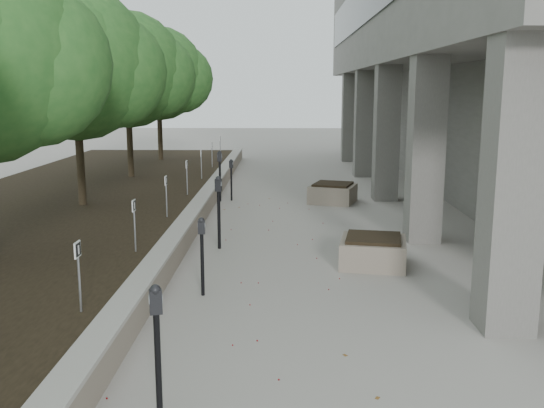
# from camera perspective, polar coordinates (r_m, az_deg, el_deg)

# --- Properties ---
(ground) EXTENTS (90.00, 90.00, 0.00)m
(ground) POSITION_cam_1_polar(r_m,az_deg,el_deg) (7.75, -1.46, -14.37)
(ground) COLOR gray
(ground) RESTS_ON ground
(retaining_wall) EXTENTS (0.39, 26.00, 0.50)m
(retaining_wall) POSITION_cam_1_polar(r_m,az_deg,el_deg) (16.43, -6.48, 0.08)
(retaining_wall) COLOR gray
(retaining_wall) RESTS_ON ground
(planting_bed) EXTENTS (7.00, 26.00, 0.40)m
(planting_bed) POSITION_cam_1_polar(r_m,az_deg,el_deg) (17.31, -18.63, -0.04)
(planting_bed) COLOR black
(planting_bed) RESTS_ON ground
(crabapple_tree_3) EXTENTS (4.60, 4.00, 5.44)m
(crabapple_tree_3) POSITION_cam_1_polar(r_m,az_deg,el_deg) (15.85, -18.07, 9.67)
(crabapple_tree_3) COLOR #265C23
(crabapple_tree_3) RESTS_ON planting_bed
(crabapple_tree_4) EXTENTS (4.60, 4.00, 5.44)m
(crabapple_tree_4) POSITION_cam_1_polar(r_m,az_deg,el_deg) (20.65, -13.53, 10.05)
(crabapple_tree_4) COLOR #265C23
(crabapple_tree_4) RESTS_ON planting_bed
(crabapple_tree_5) EXTENTS (4.60, 4.00, 5.44)m
(crabapple_tree_5) POSITION_cam_1_polar(r_m,az_deg,el_deg) (25.52, -10.71, 10.26)
(crabapple_tree_5) COLOR #265C23
(crabapple_tree_5) RESTS_ON planting_bed
(parking_sign_2) EXTENTS (0.04, 0.22, 0.96)m
(parking_sign_2) POSITION_cam_1_polar(r_m,az_deg,el_deg) (8.32, -17.83, -6.61)
(parking_sign_2) COLOR black
(parking_sign_2) RESTS_ON planting_bed
(parking_sign_3) EXTENTS (0.04, 0.22, 0.96)m
(parking_sign_3) POSITION_cam_1_polar(r_m,az_deg,el_deg) (11.10, -12.90, -2.03)
(parking_sign_3) COLOR black
(parking_sign_3) RESTS_ON planting_bed
(parking_sign_4) EXTENTS (0.04, 0.22, 0.96)m
(parking_sign_4) POSITION_cam_1_polar(r_m,az_deg,el_deg) (13.98, -9.99, 0.70)
(parking_sign_4) COLOR black
(parking_sign_4) RESTS_ON planting_bed
(parking_sign_5) EXTENTS (0.04, 0.22, 0.96)m
(parking_sign_5) POSITION_cam_1_polar(r_m,az_deg,el_deg) (16.89, -8.07, 2.50)
(parking_sign_5) COLOR black
(parking_sign_5) RESTS_ON planting_bed
(parking_sign_6) EXTENTS (0.04, 0.22, 0.96)m
(parking_sign_6) POSITION_cam_1_polar(r_m,az_deg,el_deg) (19.83, -6.72, 3.76)
(parking_sign_6) COLOR black
(parking_sign_6) RESTS_ON planting_bed
(parking_sign_7) EXTENTS (0.04, 0.22, 0.96)m
(parking_sign_7) POSITION_cam_1_polar(r_m,az_deg,el_deg) (22.79, -5.71, 4.69)
(parking_sign_7) COLOR black
(parking_sign_7) RESTS_ON planting_bed
(parking_sign_8) EXTENTS (0.04, 0.22, 0.96)m
(parking_sign_8) POSITION_cam_1_polar(r_m,az_deg,el_deg) (25.76, -4.94, 5.41)
(parking_sign_8) COLOR black
(parking_sign_8) RESTS_ON planting_bed
(parking_meter_1) EXTENTS (0.16, 0.14, 1.44)m
(parking_meter_1) POSITION_cam_1_polar(r_m,az_deg,el_deg) (6.25, -10.80, -13.76)
(parking_meter_1) COLOR black
(parking_meter_1) RESTS_ON ground
(parking_meter_2) EXTENTS (0.13, 0.09, 1.30)m
(parking_meter_2) POSITION_cam_1_polar(r_m,az_deg,el_deg) (9.76, -6.64, -4.99)
(parking_meter_2) COLOR black
(parking_meter_2) RESTS_ON ground
(parking_meter_3) EXTENTS (0.17, 0.14, 1.54)m
(parking_meter_3) POSITION_cam_1_polar(r_m,az_deg,el_deg) (12.55, -5.07, -0.82)
(parking_meter_3) COLOR black
(parking_meter_3) RESTS_ON ground
(parking_meter_4) EXTENTS (0.15, 0.11, 1.52)m
(parking_meter_4) POSITION_cam_1_polar(r_m,az_deg,el_deg) (17.91, -4.97, 2.65)
(parking_meter_4) COLOR black
(parking_meter_4) RESTS_ON ground
(parking_meter_5) EXTENTS (0.15, 0.12, 1.25)m
(parking_meter_5) POSITION_cam_1_polar(r_m,az_deg,el_deg) (18.02, -3.88, 2.29)
(parking_meter_5) COLOR black
(parking_meter_5) RESTS_ON ground
(planter_front) EXTENTS (1.40, 1.40, 0.56)m
(planter_front) POSITION_cam_1_polar(r_m,az_deg,el_deg) (11.60, 9.57, -4.39)
(planter_front) COLOR gray
(planter_front) RESTS_ON ground
(planter_back) EXTENTS (1.57, 1.57, 0.58)m
(planter_back) POSITION_cam_1_polar(r_m,az_deg,el_deg) (17.84, 5.79, 1.08)
(planter_back) COLOR gray
(planter_back) RESTS_ON ground
(berry_scatter) EXTENTS (3.30, 14.10, 0.02)m
(berry_scatter) POSITION_cam_1_polar(r_m,az_deg,el_deg) (12.45, -0.93, -4.47)
(berry_scatter) COLOR maroon
(berry_scatter) RESTS_ON ground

